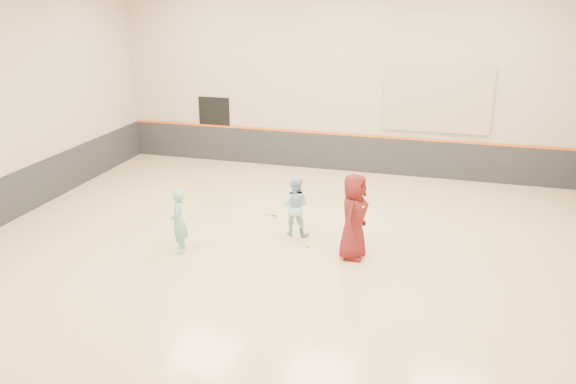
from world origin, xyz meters
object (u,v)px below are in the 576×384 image
(girl, at_px, (179,221))
(instructor, at_px, (295,206))
(young_man, at_px, (354,217))
(spare_racket, at_px, (270,212))

(girl, height_order, instructor, girl)
(young_man, bearing_deg, instructor, 68.56)
(young_man, xyz_separation_m, spare_racket, (-2.52, 1.89, -0.90))
(girl, distance_m, instructor, 2.78)
(instructor, xyz_separation_m, young_man, (1.55, -0.85, 0.23))
(instructor, relative_size, spare_racket, 2.37)
(girl, height_order, young_man, young_man)
(instructor, bearing_deg, girl, 37.85)
(instructor, distance_m, young_man, 1.78)
(girl, bearing_deg, young_man, 84.32)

